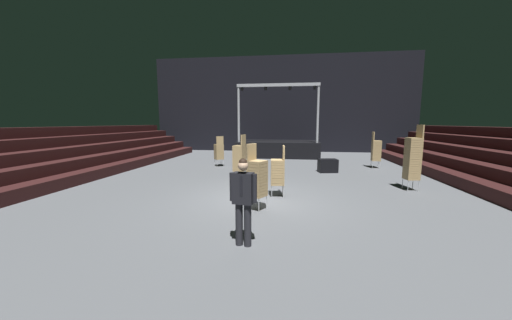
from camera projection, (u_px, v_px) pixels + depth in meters
The scene contains 12 objects.
ground_plane at pixel (258, 200), 8.83m from camera, with size 22.00×30.00×0.10m, color #515459.
arena_end_wall at pixel (281, 104), 22.99m from camera, with size 22.00×0.30×8.00m, color black.
bleacher_bank_left at pixel (37, 156), 10.90m from camera, with size 3.75×24.00×2.25m.
stage_riser at pixel (278, 148), 19.86m from camera, with size 5.83×3.22×5.04m.
man_with_tie at pixel (243, 197), 5.35m from camera, with size 0.57×0.29×1.78m.
chair_stack_front_left at pixel (376, 150), 14.68m from camera, with size 0.46×0.46×1.96m.
chair_stack_front_right at pixel (219, 151), 15.28m from camera, with size 0.61×0.61×1.71m.
chair_stack_mid_left at pixel (240, 158), 11.52m from camera, with size 0.53×0.53×1.96m.
chair_stack_mid_right at pixel (413, 158), 9.81m from camera, with size 0.49×0.49×2.39m.
chair_stack_mid_centre at pixel (278, 171), 9.02m from camera, with size 0.48×0.48×1.71m.
chair_stack_rear_left at pixel (257, 177), 7.60m from camera, with size 0.59×0.59×1.88m.
equipment_road_case at pixel (328, 166), 13.50m from camera, with size 0.90×0.60×0.66m, color black.
Camera 1 is at (1.13, -8.49, 2.47)m, focal length 19.01 mm.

